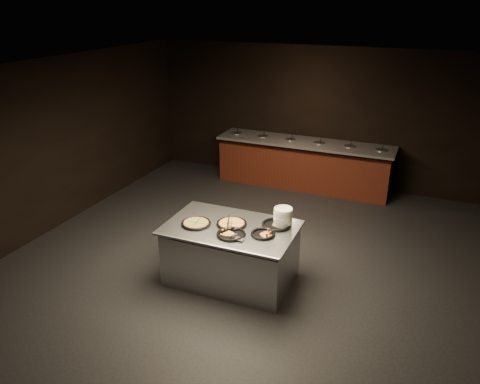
# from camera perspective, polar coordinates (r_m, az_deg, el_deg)

# --- Properties ---
(room) EXTENTS (7.02, 8.02, 2.92)m
(room) POSITION_cam_1_polar(r_m,az_deg,el_deg) (6.56, -0.41, 1.72)
(room) COLOR black
(room) RESTS_ON ground
(salad_bar) EXTENTS (3.70, 0.83, 1.18)m
(salad_bar) POSITION_cam_1_polar(r_m,az_deg,el_deg) (10.07, 7.70, 3.03)
(salad_bar) COLOR #5E2216
(salad_bar) RESTS_ON ground
(serving_counter) EXTENTS (1.81, 1.17, 0.86)m
(serving_counter) POSITION_cam_1_polar(r_m,az_deg,el_deg) (6.71, -1.09, -7.61)
(serving_counter) COLOR silver
(serving_counter) RESTS_ON ground
(plate_stack) EXTENTS (0.26, 0.26, 0.25)m
(plate_stack) POSITION_cam_1_polar(r_m,az_deg,el_deg) (6.49, 5.27, -3.04)
(plate_stack) COLOR white
(plate_stack) RESTS_ON serving_counter
(pan_veggie_whole) EXTENTS (0.42, 0.42, 0.04)m
(pan_veggie_whole) POSITION_cam_1_polar(r_m,az_deg,el_deg) (6.56, -5.38, -3.81)
(pan_veggie_whole) COLOR black
(pan_veggie_whole) RESTS_ON serving_counter
(pan_cheese_whole) EXTENTS (0.42, 0.42, 0.04)m
(pan_cheese_whole) POSITION_cam_1_polar(r_m,az_deg,el_deg) (6.52, -1.03, -3.86)
(pan_cheese_whole) COLOR black
(pan_cheese_whole) RESTS_ON serving_counter
(pan_cheese_slices_a) EXTENTS (0.41, 0.41, 0.04)m
(pan_cheese_slices_a) POSITION_cam_1_polar(r_m,az_deg,el_deg) (6.52, 4.47, -3.97)
(pan_cheese_slices_a) COLOR black
(pan_cheese_slices_a) RESTS_ON serving_counter
(pan_cheese_slices_b) EXTENTS (0.40, 0.40, 0.04)m
(pan_cheese_slices_b) POSITION_cam_1_polar(r_m,az_deg,el_deg) (6.25, -1.09, -5.15)
(pan_cheese_slices_b) COLOR black
(pan_cheese_slices_b) RESTS_ON serving_counter
(pan_veggie_slices) EXTENTS (0.33, 0.33, 0.04)m
(pan_veggie_slices) POSITION_cam_1_polar(r_m,az_deg,el_deg) (6.26, 2.83, -5.12)
(pan_veggie_slices) COLOR black
(pan_veggie_slices) RESTS_ON serving_counter
(server_left) EXTENTS (0.17, 0.31, 0.16)m
(server_left) POSITION_cam_1_polar(r_m,az_deg,el_deg) (6.44, -1.44, -3.65)
(server_left) COLOR silver
(server_left) RESTS_ON serving_counter
(server_right) EXTENTS (0.36, 0.10, 0.17)m
(server_right) POSITION_cam_1_polar(r_m,az_deg,el_deg) (6.14, -1.21, -4.99)
(server_right) COLOR silver
(server_right) RESTS_ON serving_counter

